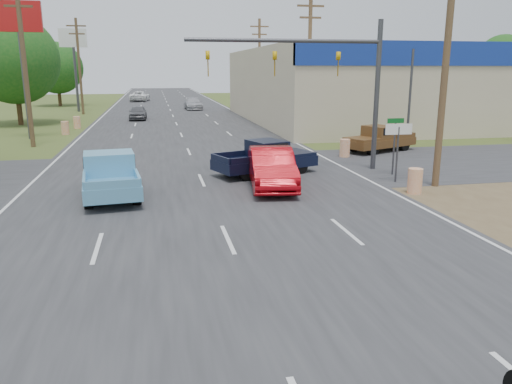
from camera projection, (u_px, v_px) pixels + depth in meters
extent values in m
cube|color=#2D2D30|center=(176.00, 124.00, 44.76)|extent=(15.00, 180.00, 0.02)
cube|color=#2D2D30|center=(198.00, 172.00, 23.82)|extent=(120.00, 10.00, 0.02)
cube|color=#B7A88C|center=(496.00, 84.00, 50.14)|extent=(50.00, 28.00, 6.60)
cylinder|color=#4C3823|center=(446.00, 63.00, 19.70)|extent=(0.28, 0.28, 10.00)
cylinder|color=#4C3823|center=(309.00, 66.00, 36.83)|extent=(0.28, 0.28, 10.00)
cube|color=#4C3823|center=(311.00, 6.00, 35.83)|extent=(2.00, 0.14, 0.14)
cube|color=#4C3823|center=(310.00, 18.00, 36.02)|extent=(1.60, 0.14, 0.14)
cylinder|color=#4C3823|center=(259.00, 67.00, 53.96)|extent=(0.28, 0.28, 10.00)
cube|color=#4C3823|center=(259.00, 26.00, 52.96)|extent=(2.00, 0.14, 0.14)
cube|color=#4C3823|center=(259.00, 34.00, 53.15)|extent=(1.60, 0.14, 0.14)
cylinder|color=#4C3823|center=(25.00, 65.00, 30.32)|extent=(0.28, 0.28, 10.00)
cube|color=#4C3823|center=(18.00, 6.00, 29.50)|extent=(1.60, 0.14, 0.14)
cylinder|color=#4C3823|center=(79.00, 67.00, 53.16)|extent=(0.28, 0.28, 10.00)
cube|color=#4C3823|center=(76.00, 26.00, 52.15)|extent=(2.00, 0.14, 0.14)
cube|color=#4C3823|center=(77.00, 34.00, 52.35)|extent=(1.60, 0.14, 0.14)
cylinder|color=#422D19|center=(19.00, 106.00, 43.68)|extent=(0.44, 0.44, 3.24)
sphere|color=#164D17|center=(14.00, 60.00, 42.73)|extent=(7.56, 7.56, 7.56)
cylinder|color=#422D19|center=(59.00, 95.00, 66.43)|extent=(0.44, 0.44, 2.88)
sphere|color=#164D17|center=(57.00, 68.00, 65.59)|extent=(6.72, 6.72, 6.72)
cylinder|color=#422D19|center=(499.00, 88.00, 83.48)|extent=(0.44, 0.44, 3.60)
sphere|color=#164D17|center=(502.00, 61.00, 82.43)|extent=(8.40, 8.40, 8.40)
cylinder|color=#422D19|center=(311.00, 85.00, 102.48)|extent=(0.44, 0.44, 3.42)
sphere|color=#164D17|center=(312.00, 64.00, 101.48)|extent=(7.98, 7.98, 7.98)
cylinder|color=orange|center=(415.00, 181.00, 19.53)|extent=(0.56, 0.56, 1.00)
cylinder|color=orange|center=(345.00, 148.00, 27.70)|extent=(0.56, 0.56, 1.00)
cylinder|color=orange|center=(65.00, 128.00, 37.29)|extent=(0.56, 0.56, 1.00)
cylinder|color=orange|center=(77.00, 122.00, 41.16)|extent=(0.56, 0.56, 1.00)
cylinder|color=#3F3F44|center=(24.00, 73.00, 34.05)|extent=(0.30, 0.30, 9.00)
cube|color=#B21414|center=(18.00, 16.00, 33.17)|extent=(3.00, 0.35, 2.00)
cylinder|color=#3F3F44|center=(76.00, 72.00, 56.89)|extent=(0.30, 0.30, 9.00)
cube|color=white|center=(73.00, 38.00, 56.01)|extent=(3.00, 0.35, 2.00)
cylinder|color=#3F3F44|center=(397.00, 155.00, 21.31)|extent=(0.08, 0.08, 2.40)
cube|color=white|center=(399.00, 129.00, 21.05)|extent=(1.20, 0.05, 0.45)
cylinder|color=#3F3F44|center=(394.00, 149.00, 22.85)|extent=(0.08, 0.08, 2.40)
cube|color=#0C591E|center=(396.00, 121.00, 22.54)|extent=(0.80, 0.04, 0.22)
cylinder|color=#3F3F44|center=(377.00, 97.00, 23.67)|extent=(0.24, 0.24, 7.00)
cylinder|color=#3F3F44|center=(286.00, 41.00, 22.21)|extent=(9.00, 0.18, 0.18)
imported|color=gold|center=(338.00, 52.00, 22.80)|extent=(0.18, 0.40, 1.10)
imported|color=gold|center=(275.00, 51.00, 22.22)|extent=(0.18, 0.40, 1.10)
imported|color=gold|center=(208.00, 51.00, 21.64)|extent=(0.18, 0.40, 1.10)
imported|color=#A70710|center=(272.00, 168.00, 20.46)|extent=(2.33, 5.09, 1.62)
cylinder|color=black|center=(88.00, 180.00, 20.29)|extent=(0.38, 0.82, 0.79)
cylinder|color=black|center=(130.00, 177.00, 20.79)|extent=(0.38, 0.82, 0.79)
cylinder|color=black|center=(88.00, 198.00, 17.45)|extent=(0.38, 0.82, 0.79)
cylinder|color=black|center=(136.00, 194.00, 17.94)|extent=(0.38, 0.82, 0.79)
cube|color=#60A7CE|center=(111.00, 181.00, 19.06)|extent=(2.54, 5.32, 0.51)
cube|color=#60A7CE|center=(109.00, 165.00, 20.41)|extent=(2.08, 2.15, 0.18)
cube|color=#60A7CE|center=(109.00, 163.00, 19.00)|extent=(1.98, 1.73, 0.84)
cube|color=black|center=(109.00, 159.00, 18.96)|extent=(1.98, 1.43, 0.44)
cube|color=#60A7CE|center=(113.00, 185.00, 16.65)|extent=(1.81, 0.28, 0.30)
cylinder|color=black|center=(281.00, 161.00, 24.51)|extent=(0.79, 0.51, 0.74)
cylinder|color=black|center=(300.00, 166.00, 23.24)|extent=(0.79, 0.51, 0.74)
cylinder|color=black|center=(230.00, 167.00, 23.04)|extent=(0.79, 0.51, 0.74)
cylinder|color=black|center=(247.00, 173.00, 21.77)|extent=(0.79, 0.51, 0.74)
cube|color=black|center=(265.00, 162.00, 23.09)|extent=(5.12, 3.39, 0.48)
cube|color=black|center=(290.00, 153.00, 23.75)|extent=(2.31, 2.27, 0.17)
cube|color=black|center=(267.00, 149.00, 22.99)|extent=(1.93, 2.08, 0.78)
cube|color=black|center=(267.00, 146.00, 22.96)|extent=(1.68, 2.02, 0.41)
cube|color=black|center=(220.00, 159.00, 21.81)|extent=(0.66, 1.61, 0.28)
cylinder|color=black|center=(373.00, 149.00, 28.33)|extent=(0.75, 0.53, 0.71)
cylinder|color=black|center=(354.00, 146.00, 29.51)|extent=(0.75, 0.53, 0.71)
cylinder|color=black|center=(404.00, 145.00, 29.88)|extent=(0.75, 0.53, 0.71)
cylinder|color=black|center=(385.00, 142.00, 31.06)|extent=(0.75, 0.53, 0.71)
cube|color=#57371A|center=(379.00, 142.00, 29.65)|extent=(4.92, 3.48, 0.46)
cube|color=#57371A|center=(363.00, 139.00, 28.80)|extent=(2.28, 2.25, 0.16)
cube|color=#57371A|center=(379.00, 132.00, 29.45)|extent=(1.92, 2.05, 0.75)
cube|color=black|center=(379.00, 130.00, 29.42)|extent=(1.68, 1.97, 0.40)
cube|color=#57371A|center=(404.00, 134.00, 30.83)|extent=(0.72, 1.52, 0.27)
imported|color=#58595D|center=(138.00, 113.00, 48.27)|extent=(1.71, 4.05, 1.37)
imported|color=#B4B3B8|center=(193.00, 104.00, 60.69)|extent=(2.15, 4.90, 1.40)
imported|color=white|center=(140.00, 96.00, 76.44)|extent=(3.16, 5.69, 1.51)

